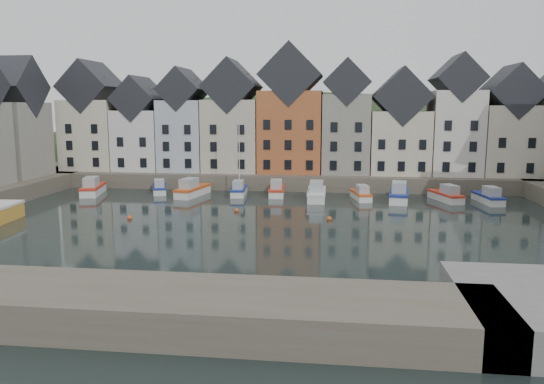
# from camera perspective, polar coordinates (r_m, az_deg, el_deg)

# --- Properties ---
(ground) EXTENTS (260.00, 260.00, 0.00)m
(ground) POSITION_cam_1_polar(r_m,az_deg,el_deg) (48.86, -0.99, -4.12)
(ground) COLOR black
(ground) RESTS_ON ground
(far_quay) EXTENTS (90.00, 16.00, 2.00)m
(far_quay) POSITION_cam_1_polar(r_m,az_deg,el_deg) (78.03, 2.09, 1.68)
(far_quay) COLOR #524D3F
(far_quay) RESTS_ON ground
(near_wall) EXTENTS (50.00, 6.00, 2.00)m
(near_wall) POSITION_cam_1_polar(r_m,az_deg,el_deg) (31.82, -25.50, -10.59)
(near_wall) COLOR #524D3F
(near_wall) RESTS_ON ground
(hillside) EXTENTS (153.60, 70.40, 64.00)m
(hillside) POSITION_cam_1_polar(r_m,az_deg,el_deg) (107.35, 3.26, -6.56)
(hillside) COLOR #233118
(hillside) RESTS_ON ground
(far_terrace) EXTENTS (72.37, 8.16, 17.78)m
(far_terrace) POSITION_cam_1_polar(r_m,az_deg,el_deg) (75.18, 4.45, 7.40)
(far_terrace) COLOR beige
(far_terrace) RESTS_ON far_quay
(mooring_buoys) EXTENTS (20.50, 5.50, 0.50)m
(mooring_buoys) POSITION_cam_1_polar(r_m,az_deg,el_deg) (54.62, -4.37, -2.55)
(mooring_buoys) COLOR #CD4B18
(mooring_buoys) RESTS_ON ground
(boat_a) EXTENTS (3.56, 7.02, 2.58)m
(boat_a) POSITION_cam_1_polar(r_m,az_deg,el_deg) (71.99, -18.71, 0.36)
(boat_a) COLOR silver
(boat_a) RESTS_ON ground
(boat_b) EXTENTS (3.38, 5.61, 2.06)m
(boat_b) POSITION_cam_1_polar(r_m,az_deg,el_deg) (70.84, -12.02, 0.39)
(boat_b) COLOR silver
(boat_b) RESTS_ON ground
(boat_c) EXTENTS (3.30, 7.01, 2.59)m
(boat_c) POSITION_cam_1_polar(r_m,az_deg,el_deg) (67.63, -8.60, 0.21)
(boat_c) COLOR silver
(boat_c) RESTS_ON ground
(boat_d) EXTENTS (2.20, 5.75, 10.75)m
(boat_d) POSITION_cam_1_polar(r_m,az_deg,el_deg) (67.74, -3.57, 0.25)
(boat_d) COLOR silver
(boat_d) RESTS_ON ground
(boat_e) EXTENTS (2.40, 6.22, 2.34)m
(boat_e) POSITION_cam_1_polar(r_m,az_deg,el_deg) (67.37, 0.49, 0.21)
(boat_e) COLOR silver
(boat_e) RESTS_ON ground
(boat_f) EXTENTS (2.26, 6.93, 2.64)m
(boat_f) POSITION_cam_1_polar(r_m,az_deg,el_deg) (64.38, 4.81, -0.16)
(boat_f) COLOR silver
(boat_f) RESTS_ON ground
(boat_g) EXTENTS (2.67, 5.56, 2.05)m
(boat_g) POSITION_cam_1_polar(r_m,az_deg,el_deg) (65.37, 9.55, -0.27)
(boat_g) COLOR silver
(boat_g) RESTS_ON ground
(boat_h) EXTENTS (3.08, 7.23, 2.69)m
(boat_h) POSITION_cam_1_polar(r_m,az_deg,el_deg) (65.10, 13.50, -0.27)
(boat_h) COLOR silver
(boat_h) RESTS_ON ground
(boat_i) EXTENTS (3.59, 6.17, 2.26)m
(boat_i) POSITION_cam_1_polar(r_m,az_deg,el_deg) (66.73, 18.25, -0.37)
(boat_i) COLOR silver
(boat_i) RESTS_ON ground
(boat_j) EXTENTS (2.64, 6.02, 2.23)m
(boat_j) POSITION_cam_1_polar(r_m,az_deg,el_deg) (67.15, 22.27, -0.55)
(boat_j) COLOR silver
(boat_j) RESTS_ON ground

